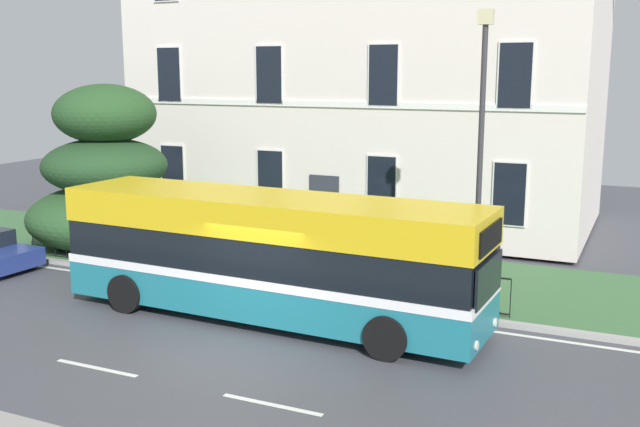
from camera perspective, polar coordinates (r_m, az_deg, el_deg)
ground_plane at (r=16.92m, az=-5.14°, el=-9.49°), size 60.00×56.00×0.18m
georgian_townhouse at (r=29.35m, az=3.97°, el=13.26°), size 17.15×8.92×13.82m
iron_verge_railing at (r=20.67m, az=-6.48°, el=-3.85°), size 15.02×0.04×0.97m
evergreen_tree at (r=25.72m, az=-16.16°, el=2.30°), size 5.17×5.17×5.49m
single_decker_bus at (r=17.61m, az=-3.87°, el=-3.21°), size 10.55×2.87×2.99m
street_lamp_post at (r=18.61m, az=12.28°, el=5.57°), size 0.36×0.24×7.19m
litter_bin at (r=22.89m, az=-13.04°, el=-2.43°), size 0.50×0.50×1.13m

